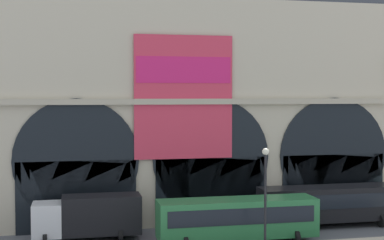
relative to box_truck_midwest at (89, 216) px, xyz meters
name	(u,v)px	position (x,y,z in m)	size (l,w,h in m)	color
station_building	(204,90)	(9.50, 4.98, 8.90)	(43.14, 5.71, 21.79)	beige
box_truck_midwest	(89,216)	(0.00, 0.00, 0.00)	(7.50, 2.91, 3.12)	white
bus_center	(237,218)	(9.94, -3.24, 0.08)	(11.00, 3.25, 3.10)	#2D7A42
bus_mideast	(329,203)	(18.36, 0.21, 0.08)	(11.00, 3.25, 3.10)	black
street_lamp_quayside	(265,188)	(10.77, -6.57, 2.71)	(0.44, 0.44, 6.90)	black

